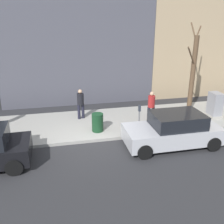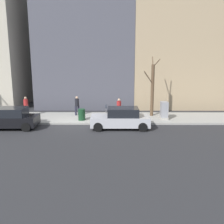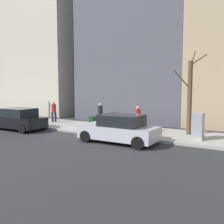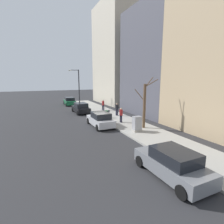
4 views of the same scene
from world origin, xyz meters
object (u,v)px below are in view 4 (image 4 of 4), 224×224
office_tower_right (129,56)px  office_block_center (166,63)px  parked_car_green (70,101)px  parking_meter (109,114)px  pedestrian_midblock (117,109)px  pedestrian_far_corner (103,104)px  trash_bin (106,114)px  parked_car_silver (100,120)px  pedestrian_near_meter (121,114)px  parked_car_black (81,108)px  streetlamp (78,84)px  bare_tree (144,105)px  utility_box (137,124)px  parked_car_grey (172,164)px

office_tower_right → office_block_center: bearing=-94.9°
parked_car_green → parking_meter: size_ratio=3.15×
pedestrian_midblock → pedestrian_far_corner: (-0.28, 4.35, 0.00)m
pedestrian_far_corner → trash_bin: bearing=130.5°
parked_car_silver → pedestrian_near_meter: bearing=2.2°
pedestrian_far_corner → office_block_center: office_block_center is taller
parked_car_black → streetlamp: streetlamp is taller
parked_car_green → trash_bin: (1.95, -13.78, -0.14)m
bare_tree → office_tower_right: bearing=65.0°
utility_box → office_block_center: (9.12, 7.02, 6.42)m
parking_meter → office_block_center: bearing=13.3°
trash_bin → pedestrian_far_corner: bearing=72.7°
parked_car_silver → utility_box: bearing=-57.1°
pedestrian_near_meter → trash_bin: bearing=-168.1°
pedestrian_midblock → pedestrian_far_corner: same height
streetlamp → pedestrian_midblock: 12.35m
pedestrian_near_meter → parked_car_green: bearing=-170.8°
parked_car_green → streetlamp: streetlamp is taller
bare_tree → pedestrian_near_meter: bare_tree is taller
trash_bin → pedestrian_midblock: (1.83, 0.63, 0.49)m
streetlamp → office_block_center: (10.13, -11.99, 3.26)m
parked_car_green → pedestrian_far_corner: size_ratio=2.56×
trash_bin → parked_car_green: bearing=98.1°
streetlamp → parked_car_grey: bearing=-93.0°
parked_car_green → parking_meter: parked_car_green is taller
bare_tree → pedestrian_far_corner: bearing=90.9°
pedestrian_midblock → office_tower_right: bearing=-52.5°
parking_meter → pedestrian_far_corner: 7.23m
parked_car_silver → parked_car_black: 8.11m
streetlamp → bare_tree: 18.43m
bare_tree → pedestrian_midblock: 6.61m
pedestrian_far_corner → parked_car_black: bearing=57.0°
parked_car_silver → parking_meter: parked_car_silver is taller
parked_car_green → office_tower_right: office_tower_right is taller
parking_meter → pedestrian_far_corner: (2.00, 6.95, 0.11)m
streetlamp → office_tower_right: 12.67m
pedestrian_near_meter → pedestrian_midblock: (1.22, 3.61, 0.00)m
parked_car_silver → pedestrian_far_corner: (3.45, 8.06, 0.35)m
streetlamp → pedestrian_midblock: size_ratio=3.92×
bare_tree → pedestrian_near_meter: (-1.11, 2.86, -1.38)m
streetlamp → office_block_center: bearing=-49.8°
parked_car_black → utility_box: (2.37, -11.68, 0.11)m
parking_meter → office_block_center: (9.97, 2.35, 6.29)m
parked_car_silver → pedestrian_midblock: (3.73, 3.70, 0.35)m
parked_car_green → office_block_center: office_block_center is taller
parking_meter → trash_bin: bearing=77.1°
trash_bin → pedestrian_midblock: pedestrian_midblock is taller
parked_car_grey → pedestrian_midblock: 14.92m
parked_car_green → trash_bin: size_ratio=4.72×
parked_car_silver → parking_meter: size_ratio=3.11×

